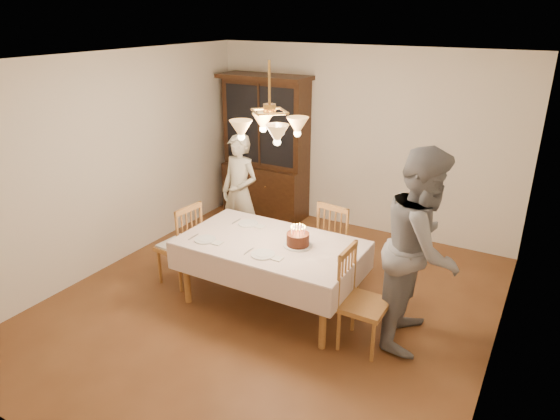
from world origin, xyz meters
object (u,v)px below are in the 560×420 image
Objects in this scene: china_hutch at (266,150)px; chair_far_side at (339,245)px; birthday_cake at (298,240)px; elderly_woman at (240,192)px; dining_table at (271,248)px.

china_hutch is 2.16× the size of chair_far_side.
chair_far_side is at bearing 82.36° from birthday_cake.
elderly_woman is at bearing 173.90° from chair_far_side.
elderly_woman is at bearing -74.83° from china_hutch.
elderly_woman reaches higher than dining_table.
china_hutch is at bearing 113.02° from elderly_woman.
china_hutch is at bearing 128.08° from birthday_cake.
dining_table is 0.88× the size of china_hutch.
elderly_woman is at bearing 136.21° from dining_table.
dining_table is at bearing -114.40° from chair_far_side.
chair_far_side is 0.64× the size of elderly_woman.
dining_table is at bearing -168.93° from birthday_cake.
elderly_woman is 1.72m from birthday_cake.
china_hutch is (-1.43, 2.25, 0.36)m from dining_table.
chair_far_side is 3.33× the size of birthday_cake.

